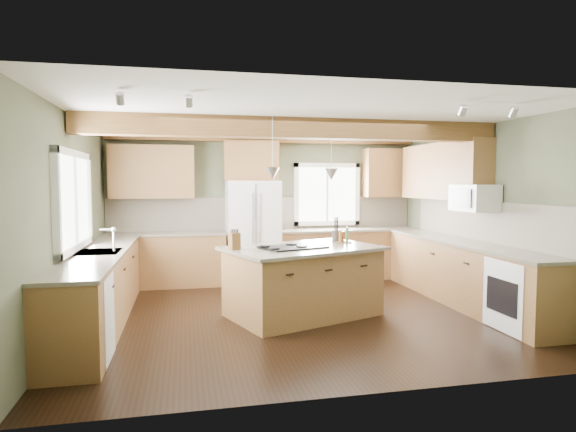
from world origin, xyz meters
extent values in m
plane|color=black|center=(0.00, 0.00, 0.00)|extent=(5.60, 5.60, 0.00)
plane|color=silver|center=(0.00, 0.00, 2.60)|extent=(5.60, 5.60, 0.00)
plane|color=#434933|center=(0.00, 2.50, 1.30)|extent=(5.60, 0.00, 5.60)
plane|color=#434933|center=(-2.80, 0.00, 1.30)|extent=(0.00, 5.00, 5.00)
plane|color=#434933|center=(2.80, 0.00, 1.30)|extent=(0.00, 5.00, 5.00)
cube|color=#4F3316|center=(0.00, -0.05, 2.47)|extent=(5.55, 0.26, 0.26)
cube|color=#4F3316|center=(0.00, 2.40, 2.54)|extent=(5.55, 0.20, 0.10)
cube|color=brown|center=(0.00, 2.48, 1.21)|extent=(5.58, 0.03, 0.58)
cube|color=brown|center=(2.78, 0.05, 1.21)|extent=(0.03, 3.70, 0.58)
cube|color=brown|center=(-1.79, 2.20, 0.44)|extent=(2.02, 0.60, 0.88)
cube|color=brown|center=(-1.79, 2.20, 0.90)|extent=(2.06, 0.64, 0.04)
cube|color=brown|center=(1.49, 2.20, 0.44)|extent=(2.62, 0.60, 0.88)
cube|color=brown|center=(1.49, 2.20, 0.90)|extent=(2.66, 0.64, 0.04)
cube|color=brown|center=(-2.50, 0.05, 0.44)|extent=(0.60, 3.70, 0.88)
cube|color=brown|center=(-2.50, 0.05, 0.90)|extent=(0.64, 3.74, 0.04)
cube|color=brown|center=(2.50, 0.05, 0.44)|extent=(0.60, 3.70, 0.88)
cube|color=brown|center=(2.50, 0.05, 0.90)|extent=(0.64, 3.74, 0.04)
cube|color=brown|center=(-1.99, 2.33, 1.95)|extent=(1.40, 0.35, 0.90)
cube|color=brown|center=(-0.30, 2.33, 2.15)|extent=(0.96, 0.35, 0.70)
cube|color=brown|center=(2.62, 0.90, 1.95)|extent=(0.35, 2.20, 0.90)
cube|color=brown|center=(2.30, 2.33, 1.95)|extent=(0.90, 0.35, 0.90)
cube|color=white|center=(-2.78, 0.05, 1.55)|extent=(0.04, 1.60, 1.05)
cube|color=white|center=(1.15, 2.48, 1.55)|extent=(1.10, 0.04, 1.00)
cube|color=#262628|center=(-2.50, 0.05, 0.91)|extent=(0.50, 0.65, 0.03)
cylinder|color=#B2B2B7|center=(-2.32, 0.05, 1.05)|extent=(0.02, 0.02, 0.28)
cube|color=white|center=(-2.49, -1.25, 0.43)|extent=(0.60, 0.60, 0.84)
cube|color=white|center=(2.49, -1.25, 0.43)|extent=(0.60, 0.72, 0.84)
cube|color=white|center=(2.58, -0.05, 1.55)|extent=(0.40, 0.70, 0.38)
cone|color=#B2B2B7|center=(-0.37, -0.21, 1.88)|extent=(0.18, 0.18, 0.16)
cone|color=#B2B2B7|center=(0.50, 0.10, 1.88)|extent=(0.18, 0.18, 0.16)
cube|color=white|center=(-0.30, 2.12, 0.90)|extent=(0.90, 0.74, 1.80)
cube|color=brown|center=(0.07, -0.05, 0.44)|extent=(2.12, 1.68, 0.88)
cube|color=brown|center=(0.07, -0.05, 0.90)|extent=(2.28, 1.84, 0.04)
cube|color=black|center=(-0.08, -0.10, 0.93)|extent=(0.93, 0.77, 0.02)
cube|color=brown|center=(-0.84, -0.13, 1.03)|extent=(0.16, 0.15, 0.21)
cylinder|color=#403733|center=(0.68, 0.42, 1.00)|extent=(0.17, 0.17, 0.16)
camera|label=1|loc=(-1.45, -6.18, 1.77)|focal=30.00mm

